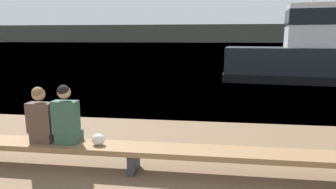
{
  "coord_description": "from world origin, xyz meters",
  "views": [
    {
      "loc": [
        0.75,
        -1.58,
        2.34
      ],
      "look_at": [
        -0.3,
        6.23,
        0.81
      ],
      "focal_mm": 32.0,
      "sensor_mm": 36.0,
      "label": 1
    }
  ],
  "objects_px": {
    "person_left": "(41,118)",
    "shopping_bag": "(98,139)",
    "person_right": "(66,118)",
    "tugboat_red": "(307,58)",
    "bench_main": "(133,150)"
  },
  "relations": [
    {
      "from": "person_left",
      "to": "shopping_bag",
      "type": "bearing_deg",
      "value": -1.03
    },
    {
      "from": "person_right",
      "to": "shopping_bag",
      "type": "height_order",
      "value": "person_right"
    },
    {
      "from": "shopping_bag",
      "to": "tugboat_red",
      "type": "relative_size",
      "value": 0.03
    },
    {
      "from": "person_left",
      "to": "person_right",
      "type": "relative_size",
      "value": 0.96
    },
    {
      "from": "person_right",
      "to": "shopping_bag",
      "type": "relative_size",
      "value": 4.53
    },
    {
      "from": "tugboat_red",
      "to": "person_right",
      "type": "bearing_deg",
      "value": 153.94
    },
    {
      "from": "person_right",
      "to": "tugboat_red",
      "type": "xyz_separation_m",
      "value": [
        7.59,
        11.76,
        0.31
      ]
    },
    {
      "from": "bench_main",
      "to": "person_left",
      "type": "xyz_separation_m",
      "value": [
        -1.68,
        0.0,
        0.53
      ]
    },
    {
      "from": "bench_main",
      "to": "person_right",
      "type": "height_order",
      "value": "person_right"
    },
    {
      "from": "person_left",
      "to": "person_right",
      "type": "height_order",
      "value": "person_right"
    },
    {
      "from": "person_left",
      "to": "shopping_bag",
      "type": "xyz_separation_m",
      "value": [
        1.05,
        -0.02,
        -0.35
      ]
    },
    {
      "from": "bench_main",
      "to": "shopping_bag",
      "type": "height_order",
      "value": "shopping_bag"
    },
    {
      "from": "person_left",
      "to": "tugboat_red",
      "type": "height_order",
      "value": "tugboat_red"
    },
    {
      "from": "person_left",
      "to": "tugboat_red",
      "type": "bearing_deg",
      "value": 55.56
    },
    {
      "from": "person_right",
      "to": "bench_main",
      "type": "bearing_deg",
      "value": -0.11
    }
  ]
}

